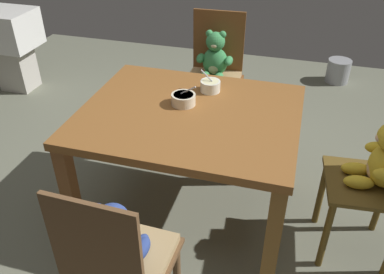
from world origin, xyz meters
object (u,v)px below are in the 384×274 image
teddy_chair_far_center (214,69)px  porridge_bowl_white_far_center (210,86)px  teddy_chair_near_right (381,169)px  teddy_chair_near_front (119,257)px  sink_basin (10,39)px  porridge_bowl_cream_center (183,99)px  metal_pail (338,71)px  dining_table (189,127)px

teddy_chair_far_center → porridge_bowl_white_far_center: teddy_chair_far_center is taller
teddy_chair_near_right → teddy_chair_near_front: bearing=34.6°
sink_basin → porridge_bowl_cream_center: bearing=-28.9°
metal_pail → dining_table: bearing=-112.9°
porridge_bowl_cream_center → sink_basin: porridge_bowl_cream_center is taller
teddy_chair_near_front → porridge_bowl_white_far_center: bearing=-1.8°
dining_table → teddy_chair_far_center: bearing=94.4°
teddy_chair_far_center → sink_basin: bearing=-100.5°
teddy_chair_near_right → porridge_bowl_cream_center: size_ratio=6.25×
metal_pail → sink_basin: bearing=-161.7°
dining_table → teddy_chair_near_front: teddy_chair_near_front is taller
teddy_chair_near_front → teddy_chair_far_center: bearing=3.3°
teddy_chair_far_center → porridge_bowl_cream_center: (0.01, -0.81, 0.18)m
metal_pail → teddy_chair_near_front: bearing=-107.0°
dining_table → teddy_chair_near_right: bearing=-2.5°
teddy_chair_far_center → teddy_chair_near_right: bearing=46.6°
teddy_chair_near_right → teddy_chair_near_front: size_ratio=0.94×
porridge_bowl_white_far_center → sink_basin: (-2.10, 0.91, -0.25)m
teddy_chair_near_front → porridge_bowl_cream_center: bearing=3.7°
teddy_chair_near_front → teddy_chair_near_right: bearing=-48.6°
teddy_chair_near_right → teddy_chair_far_center: (-1.06, 0.92, -0.00)m
sink_basin → teddy_chair_near_right: bearing=-21.8°
dining_table → sink_basin: 2.36m
sink_basin → teddy_chair_far_center: bearing=-8.3°
teddy_chair_near_front → sink_basin: size_ratio=1.27×
porridge_bowl_white_far_center → metal_pail: size_ratio=0.54×
dining_table → metal_pail: (0.91, 2.15, -0.49)m
teddy_chair_near_right → sink_basin: (-3.04, 1.21, -0.07)m
porridge_bowl_cream_center → teddy_chair_near_right: bearing=-6.1°
dining_table → teddy_chair_near_right: teddy_chair_near_right is taller
teddy_chair_near_right → metal_pail: (-0.08, 2.19, -0.44)m
dining_table → porridge_bowl_white_far_center: size_ratio=9.50×
porridge_bowl_white_far_center → sink_basin: size_ratio=0.16×
porridge_bowl_white_far_center → porridge_bowl_cream_center: porridge_bowl_cream_center is taller
dining_table → sink_basin: (-2.05, 1.17, -0.11)m
teddy_chair_near_right → porridge_bowl_cream_center: 1.06m
dining_table → teddy_chair_near_front: bearing=-91.4°
dining_table → metal_pail: 2.38m
porridge_bowl_white_far_center → metal_pail: bearing=65.6°
teddy_chair_far_center → porridge_bowl_white_far_center: bearing=8.5°
teddy_chair_near_right → teddy_chair_near_front: teddy_chair_near_front is taller
teddy_chair_near_right → sink_basin: size_ratio=1.19×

